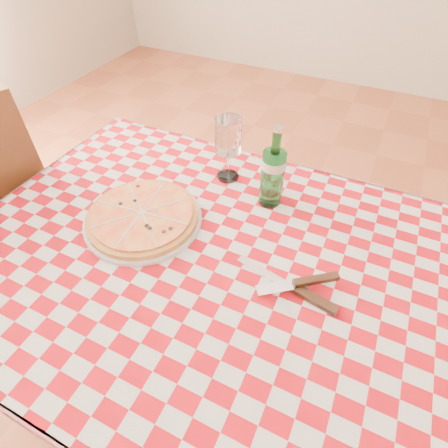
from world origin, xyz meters
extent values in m
plane|color=#A05033|center=(0.00, 0.00, 0.00)|extent=(6.00, 6.00, 0.00)
cube|color=brown|center=(0.00, 0.00, 0.73)|extent=(1.20, 0.80, 0.04)
cylinder|color=brown|center=(-0.54, -0.34, 0.35)|extent=(0.06, 0.06, 0.71)
cylinder|color=brown|center=(-0.54, 0.34, 0.35)|extent=(0.06, 0.06, 0.71)
cylinder|color=brown|center=(0.54, 0.34, 0.35)|extent=(0.06, 0.06, 0.71)
cube|color=#A20914|center=(0.00, 0.00, 0.75)|extent=(1.30, 0.90, 0.01)
cylinder|color=brown|center=(0.70, 0.20, 0.22)|extent=(0.04, 0.04, 0.43)
cylinder|color=brown|center=(-0.71, 0.09, 0.23)|extent=(0.04, 0.04, 0.46)
cylinder|color=brown|center=(-1.07, 0.23, 0.23)|extent=(0.04, 0.04, 0.46)
camera|label=1|loc=(0.23, -0.47, 1.40)|focal=28.00mm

